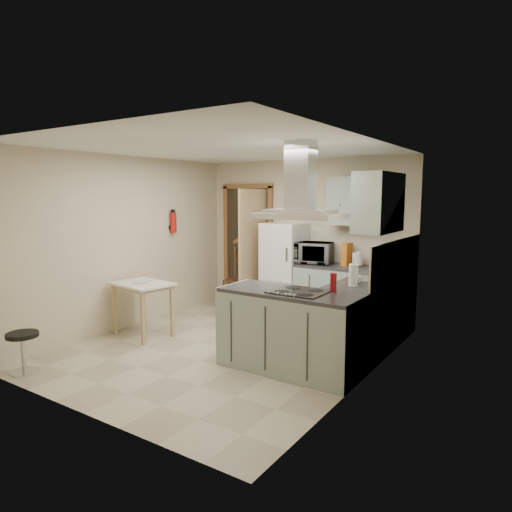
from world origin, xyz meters
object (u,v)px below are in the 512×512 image
Objects in this scene: fridge at (284,270)px; bentwood_chair at (239,280)px; drop_leaf_table at (143,309)px; stool at (23,352)px; microwave at (312,253)px; peninsula at (291,331)px; extractor_hood at (300,216)px.

bentwood_chair is at bearing -173.41° from fridge.
bentwood_chair reaches higher than drop_leaf_table.
microwave reaches higher than stool.
peninsula is 2.64× the size of microwave.
microwave is at bearing 11.74° from bentwood_chair.
drop_leaf_table is (-2.42, -0.02, -1.35)m from extractor_hood.
stool is (-1.19, -3.66, -0.52)m from fridge.
drop_leaf_table is 1.75× the size of stool.
peninsula is 2.95m from stool.
bentwood_chair is (-2.16, 1.88, -1.21)m from extractor_hood.
extractor_hood is (1.32, -1.98, 0.97)m from fridge.
stool is at bearing -145.23° from peninsula.
fridge reaches higher than microwave.
peninsula is 1.72× the size of extractor_hood.
drop_leaf_table is at bearing -89.62° from bentwood_chair.
stool is at bearing -127.08° from microwave.
stool is at bearing -108.01° from fridge.
fridge reaches higher than drop_leaf_table.
extractor_hood is at bearing -56.21° from fridge.
extractor_hood is 2.23m from microwave.
bentwood_chair is at bearing 137.55° from peninsula.
fridge is 2.31m from drop_leaf_table.
stool is (-2.51, -1.68, -1.49)m from extractor_hood.
bentwood_chair reaches higher than stool.
peninsula is 1.95× the size of drop_leaf_table.
microwave is (-0.73, 1.97, 0.61)m from peninsula.
fridge is 2.35m from peninsula.
peninsula is at bearing 8.51° from drop_leaf_table.
fridge is 0.97× the size of peninsula.
stool is at bearing -146.31° from extractor_hood.
microwave reaches higher than drop_leaf_table.
stool is at bearing -85.22° from drop_leaf_table.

